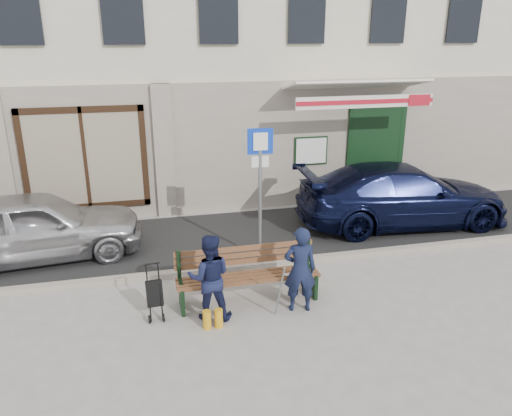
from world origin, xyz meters
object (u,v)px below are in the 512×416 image
object	(u,v)px
parking_sign	(260,174)
stroller	(155,295)
man	(300,269)
bench	(246,277)
car_silver	(35,226)
woman	(209,278)
car_navy	(402,195)

from	to	relation	value
parking_sign	stroller	world-z (taller)	parking_sign
man	stroller	bearing A→B (deg)	1.68
bench	car_silver	bearing A→B (deg)	144.39
parking_sign	car_silver	bearing A→B (deg)	169.01
bench	man	xyz separation A→B (m)	(0.80, -0.46, 0.26)
parking_sign	bench	xyz separation A→B (m)	(-0.65, -1.61, -1.30)
bench	stroller	bearing A→B (deg)	-174.60
parking_sign	bench	size ratio (longest dim) A/B	1.10
bench	woman	bearing A→B (deg)	-150.33
parking_sign	woman	bearing A→B (deg)	-121.02
car_navy	woman	distance (m)	5.88
car_navy	car_silver	bearing A→B (deg)	93.98
parking_sign	man	size ratio (longest dim) A/B	1.82
man	bench	bearing A→B (deg)	-20.50
bench	man	bearing A→B (deg)	-30.07
car_silver	bench	world-z (taller)	car_silver
car_silver	bench	xyz separation A→B (m)	(3.67, -2.63, -0.24)
woman	stroller	xyz separation A→B (m)	(-0.85, 0.23, -0.32)
parking_sign	stroller	xyz separation A→B (m)	(-2.15, -1.75, -1.37)
car_silver	stroller	size ratio (longest dim) A/B	4.58
car_silver	car_navy	distance (m)	8.03
bench	woman	distance (m)	0.79
man	woman	size ratio (longest dim) A/B	1.02
stroller	woman	bearing A→B (deg)	-19.00
car_navy	bench	distance (m)	5.13
car_silver	stroller	world-z (taller)	car_silver
car_navy	man	size ratio (longest dim) A/B	3.42
car_silver	car_navy	size ratio (longest dim) A/B	0.83
car_navy	woman	xyz separation A→B (m)	(-5.01, -3.07, -0.01)
car_silver	car_navy	bearing A→B (deg)	-95.49
car_silver	man	bearing A→B (deg)	-130.65
woman	stroller	world-z (taller)	woman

